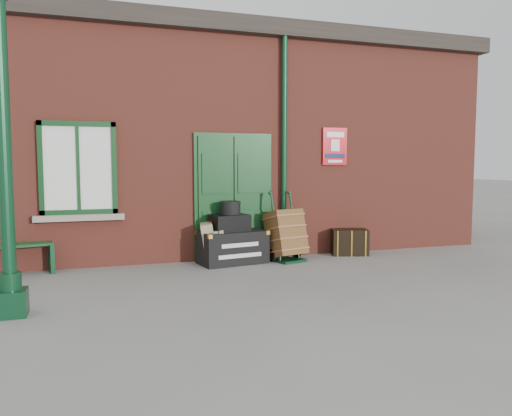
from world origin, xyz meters
name	(u,v)px	position (x,y,z in m)	size (l,w,h in m)	color
ground	(278,275)	(0.00, 0.00, 0.00)	(80.00, 80.00, 0.00)	gray
station_building	(221,144)	(0.00, 3.49, 2.16)	(10.30, 4.30, 4.36)	brown
canopy_column	(6,192)	(-3.60, -1.00, 1.41)	(0.34, 0.34, 3.61)	#0E381F
houdini_trunk	(232,247)	(-0.42, 1.14, 0.28)	(1.13, 0.62, 0.57)	black
strongbox	(229,223)	(-0.47, 1.14, 0.71)	(0.62, 0.45, 0.28)	black
hatbox	(231,208)	(-0.44, 1.17, 0.96)	(0.34, 0.34, 0.23)	black
suitcase_back	(209,243)	(-0.82, 1.18, 0.36)	(0.20, 0.50, 0.70)	tan
suitcase_front	(221,247)	(-0.64, 1.08, 0.31)	(0.18, 0.45, 0.60)	tan
porter_trolley	(286,235)	(0.55, 1.07, 0.47)	(0.73, 0.76, 1.21)	#0E381F
dark_trunk	(349,242)	(1.92, 1.25, 0.24)	(0.67, 0.44, 0.48)	black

